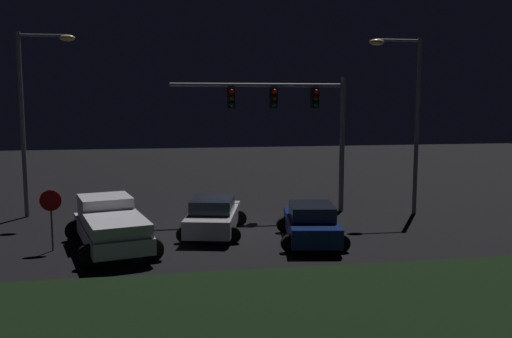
{
  "coord_description": "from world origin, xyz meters",
  "views": [
    {
      "loc": [
        -2.75,
        -22.21,
        5.44
      ],
      "look_at": [
        1.39,
        1.83,
        2.36
      ],
      "focal_mm": 38.76,
      "sensor_mm": 36.0,
      "label": 1
    }
  ],
  "objects_px": {
    "traffic_signal_gantry": "(293,111)",
    "car_sedan_far": "(311,223)",
    "pickup_truck": "(110,222)",
    "car_sedan": "(213,216)",
    "street_lamp_left": "(33,102)",
    "street_lamp_right": "(408,105)",
    "stop_sign": "(51,208)"
  },
  "relations": [
    {
      "from": "car_sedan",
      "to": "street_lamp_right",
      "type": "bearing_deg",
      "value": -62.61
    },
    {
      "from": "traffic_signal_gantry",
      "to": "street_lamp_right",
      "type": "xyz_separation_m",
      "value": [
        5.2,
        -1.18,
        0.3
      ]
    },
    {
      "from": "street_lamp_left",
      "to": "car_sedan",
      "type": "bearing_deg",
      "value": -31.67
    },
    {
      "from": "pickup_truck",
      "to": "car_sedan",
      "type": "xyz_separation_m",
      "value": [
        3.91,
        1.63,
        -0.26
      ]
    },
    {
      "from": "car_sedan",
      "to": "stop_sign",
      "type": "bearing_deg",
      "value": 117.38
    },
    {
      "from": "pickup_truck",
      "to": "street_lamp_left",
      "type": "bearing_deg",
      "value": 16.6
    },
    {
      "from": "stop_sign",
      "to": "street_lamp_left",
      "type": "bearing_deg",
      "value": 105.85
    },
    {
      "from": "car_sedan_far",
      "to": "traffic_signal_gantry",
      "type": "relative_size",
      "value": 0.56
    },
    {
      "from": "car_sedan_far",
      "to": "street_lamp_left",
      "type": "distance_m",
      "value": 13.93
    },
    {
      "from": "pickup_truck",
      "to": "stop_sign",
      "type": "height_order",
      "value": "stop_sign"
    },
    {
      "from": "car_sedan",
      "to": "stop_sign",
      "type": "height_order",
      "value": "stop_sign"
    },
    {
      "from": "street_lamp_left",
      "to": "stop_sign",
      "type": "relative_size",
      "value": 3.79
    },
    {
      "from": "street_lamp_left",
      "to": "car_sedan_far",
      "type": "bearing_deg",
      "value": -30.61
    },
    {
      "from": "car_sedan_far",
      "to": "street_lamp_right",
      "type": "height_order",
      "value": "street_lamp_right"
    },
    {
      "from": "pickup_truck",
      "to": "car_sedan",
      "type": "distance_m",
      "value": 4.25
    },
    {
      "from": "street_lamp_left",
      "to": "stop_sign",
      "type": "xyz_separation_m",
      "value": [
        1.79,
        -6.32,
        -3.74
      ]
    },
    {
      "from": "car_sedan",
      "to": "car_sedan_far",
      "type": "xyz_separation_m",
      "value": [
        3.57,
        -1.92,
        0.0
      ]
    },
    {
      "from": "traffic_signal_gantry",
      "to": "street_lamp_right",
      "type": "relative_size",
      "value": 1.01
    },
    {
      "from": "pickup_truck",
      "to": "car_sedan_far",
      "type": "bearing_deg",
      "value": -106.45
    },
    {
      "from": "car_sedan",
      "to": "traffic_signal_gantry",
      "type": "bearing_deg",
      "value": -36.33
    },
    {
      "from": "car_sedan",
      "to": "street_lamp_right",
      "type": "relative_size",
      "value": 0.57
    },
    {
      "from": "traffic_signal_gantry",
      "to": "street_lamp_left",
      "type": "relative_size",
      "value": 0.98
    },
    {
      "from": "street_lamp_right",
      "to": "car_sedan",
      "type": "bearing_deg",
      "value": -165.57
    },
    {
      "from": "street_lamp_right",
      "to": "stop_sign",
      "type": "distance_m",
      "value": 16.25
    },
    {
      "from": "car_sedan_far",
      "to": "street_lamp_right",
      "type": "distance_m",
      "value": 8.5
    },
    {
      "from": "traffic_signal_gantry",
      "to": "street_lamp_left",
      "type": "height_order",
      "value": "street_lamp_left"
    },
    {
      "from": "car_sedan_far",
      "to": "pickup_truck",
      "type": "bearing_deg",
      "value": 96.84
    },
    {
      "from": "traffic_signal_gantry",
      "to": "car_sedan_far",
      "type": "bearing_deg",
      "value": -96.2
    },
    {
      "from": "pickup_truck",
      "to": "traffic_signal_gantry",
      "type": "height_order",
      "value": "traffic_signal_gantry"
    },
    {
      "from": "car_sedan_far",
      "to": "street_lamp_right",
      "type": "relative_size",
      "value": 0.56
    },
    {
      "from": "car_sedan_far",
      "to": "street_lamp_left",
      "type": "relative_size",
      "value": 0.55
    },
    {
      "from": "stop_sign",
      "to": "car_sedan_far",
      "type": "bearing_deg",
      "value": -2.29
    }
  ]
}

